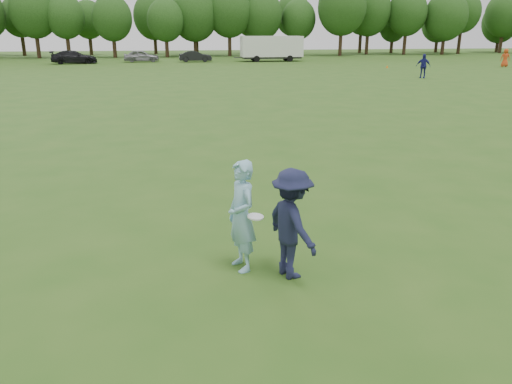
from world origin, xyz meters
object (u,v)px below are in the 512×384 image
field_cone (387,67)px  defender (292,224)px  player_far_c (505,58)px  car_e (141,56)px  car_f (195,56)px  thrower (242,216)px  cargo_trailer (272,47)px  car_d (74,57)px  player_far_b (423,66)px

field_cone → defender: bearing=-115.7°
player_far_c → car_e: 43.49m
car_f → defender: bearing=179.0°
player_far_c → field_cone: player_far_c is taller
thrower → defender: thrower is taller
player_far_c → cargo_trailer: cargo_trailer is taller
car_f → player_far_c: bearing=-113.4°
car_f → car_d: bearing=94.9°
car_d → car_f: (14.80, 1.08, -0.09)m
player_far_c → car_d: (-48.35, 13.93, -0.21)m
thrower → defender: size_ratio=1.04×
car_d → field_cone: bearing=-118.1°
cargo_trailer → car_e: bearing=175.3°
car_d → car_e: size_ratio=1.21×
car_d → field_cone: size_ratio=18.00×
defender → cargo_trailer: bearing=-30.5°
field_cone → player_far_b: bearing=-99.8°
player_far_b → defender: bearing=-85.4°
thrower → car_d: 59.33m
car_d → player_far_b: bearing=-134.7°
player_far_c → car_e: size_ratio=0.44×
car_e → cargo_trailer: (16.80, -1.39, 1.01)m
defender → field_cone: bearing=-45.0°
field_cone → cargo_trailer: cargo_trailer is taller
thrower → car_e: size_ratio=0.43×
player_far_b → car_f: (-17.87, 26.20, -0.31)m
thrower → cargo_trailer: (12.50, 58.82, 0.82)m
thrower → car_f: thrower is taller
defender → car_f: bearing=-21.0°
player_far_b → cargo_trailer: (-7.92, 25.90, 0.77)m
car_e → cargo_trailer: cargo_trailer is taller
thrower → car_d: size_ratio=0.35×
thrower → field_cone: (22.47, 44.75, -0.80)m
field_cone → thrower: bearing=-116.7°
player_far_c → defender: bearing=76.9°
car_e → player_far_b: bearing=-140.2°
field_cone → car_e: bearing=150.0°
thrower → defender: bearing=46.4°
car_e → car_f: bearing=-101.5°
car_d → car_e: bearing=-81.8°
car_e → cargo_trailer: 16.89m
player_far_b → field_cone: (2.05, 11.83, -0.85)m
player_far_c → car_f: bearing=1.3°
player_far_b → player_far_c: bearing=70.7°
car_e → car_f: (6.85, -1.09, -0.07)m
player_far_b → cargo_trailer: size_ratio=0.22×
player_far_c → car_d: bearing=9.3°
player_far_b → car_e: (-24.73, 27.29, -0.24)m
thrower → player_far_c: (36.10, 44.11, 0.04)m
player_far_c → car_f: (-33.55, 15.01, -0.30)m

